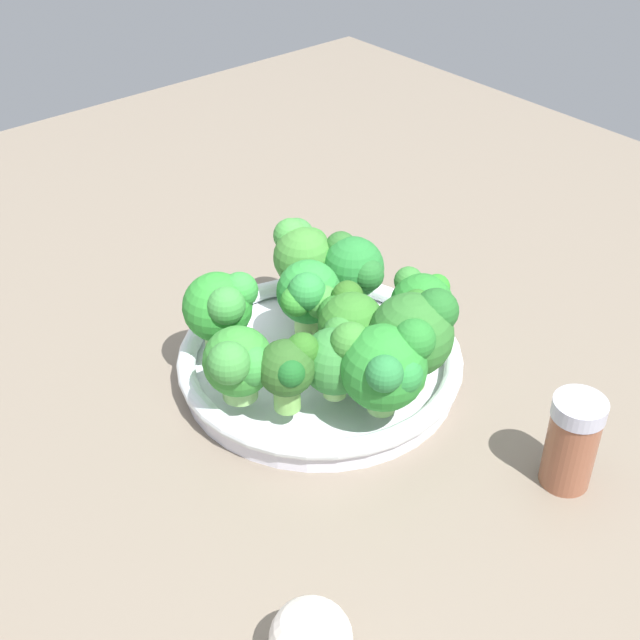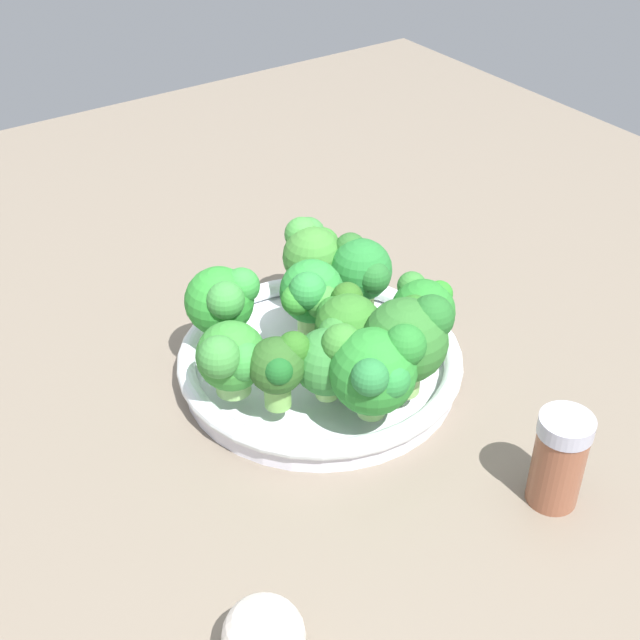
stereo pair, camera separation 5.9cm
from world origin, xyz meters
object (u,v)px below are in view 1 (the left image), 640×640
broccoli_floret_0 (221,307)px  broccoli_floret_5 (352,267)px  pepper_shaker (572,442)px  broccoli_floret_2 (349,322)px  bowl (320,362)px  garlic_bulb (311,639)px  broccoli_floret_10 (414,333)px  broccoli_floret_8 (289,368)px  broccoli_floret_7 (239,363)px  broccoli_floret_1 (379,369)px  broccoli_floret_9 (338,357)px  broccoli_floret_4 (311,296)px  broccoli_floret_6 (421,305)px  broccoli_floret_3 (302,252)px

broccoli_floret_0 → broccoli_floret_5: size_ratio=1.07×
pepper_shaker → broccoli_floret_2: bearing=-73.6°
broccoli_floret_2 → pepper_shaker: broccoli_floret_2 is taller
bowl → broccoli_floret_0: size_ratio=3.42×
broccoli_floret_5 → garlic_bulb: 34.90cm
broccoli_floret_5 → broccoli_floret_10: 12.49cm
broccoli_floret_0 → broccoli_floret_10: (-8.67, 13.43, 0.78)cm
garlic_bulb → broccoli_floret_0: bearing=-114.9°
broccoli_floret_8 → garlic_bulb: (11.61, 16.49, -4.24)cm
broccoli_floret_7 → broccoli_floret_2: bearing=168.1°
bowl → garlic_bulb: (18.13, 20.62, 1.04)cm
broccoli_floret_1 → broccoli_floret_8: 6.73cm
broccoli_floret_1 → broccoli_floret_2: 6.39cm
broccoli_floret_2 → broccoli_floret_8: bearing=9.5°
broccoli_floret_8 → broccoli_floret_10: size_ratio=0.75×
broccoli_floret_5 → pepper_shaker: broccoli_floret_5 is taller
broccoli_floret_5 → broccoli_floret_7: (15.56, 4.50, -0.17)cm
broccoli_floret_5 → broccoli_floret_9: size_ratio=1.10×
broccoli_floret_4 → broccoli_floret_9: 7.74cm
broccoli_floret_2 → broccoli_floret_4: size_ratio=0.97×
broccoli_floret_6 → garlic_bulb: 29.92cm
broccoli_floret_6 → garlic_bulb: bearing=32.3°
broccoli_floret_9 → broccoli_floret_8: bearing=-14.8°
broccoli_floret_4 → broccoli_floret_5: size_ratio=1.05×
broccoli_floret_1 → broccoli_floret_7: broccoli_floret_1 is taller
broccoli_floret_2 → broccoli_floret_3: bearing=-109.6°
broccoli_floret_9 → broccoli_floret_10: size_ratio=0.72×
garlic_bulb → broccoli_floret_10: bearing=-148.9°
broccoli_floret_0 → broccoli_floret_8: bearing=87.5°
broccoli_floret_0 → broccoli_floret_3: size_ratio=1.01×
broccoli_floret_4 → broccoli_floret_6: bearing=133.5°
bowl → broccoli_floret_3: bearing=-119.6°
broccoli_floret_6 → broccoli_floret_3: bearing=-78.7°
broccoli_floret_3 → bowl: bearing=60.4°
broccoli_floret_6 → broccoli_floret_1: bearing=25.3°
broccoli_floret_3 → broccoli_floret_7: size_ratio=1.06×
broccoli_floret_1 → pepper_shaker: 14.79cm
broccoli_floret_4 → broccoli_floret_2: bearing=90.3°
broccoli_floret_0 → broccoli_floret_6: 16.43cm
broccoli_floret_2 → broccoli_floret_6: (-6.29, 1.85, -0.15)cm
broccoli_floret_6 → broccoli_floret_9: broccoli_floret_6 is taller
broccoli_floret_6 → broccoli_floret_7: (15.74, -3.84, -0.40)cm
broccoli_floret_1 → broccoli_floret_8: (4.76, -4.75, -0.38)cm
broccoli_floret_8 → broccoli_floret_2: bearing=-170.5°
broccoli_floret_7 → broccoli_floret_8: bearing=126.3°
broccoli_floret_5 → pepper_shaker: 24.82cm
broccoli_floret_1 → broccoli_floret_3: 17.69cm
bowl → broccoli_floret_6: 9.97cm
bowl → broccoli_floret_10: broccoli_floret_10 is taller
broccoli_floret_4 → broccoli_floret_6: (-6.31, 6.66, -0.16)cm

